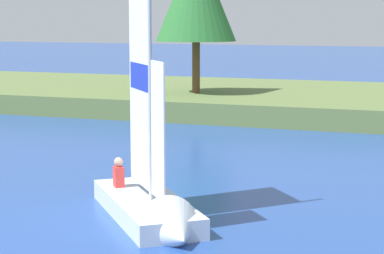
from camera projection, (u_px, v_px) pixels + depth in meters
name	position (u px, v px, depth m)	size (l,w,h in m)	color
shore_bank	(285.00, 100.00, 33.40)	(80.00, 11.90, 0.85)	#5B703D
sailboat	(155.00, 205.00, 14.74)	(3.87, 4.31, 6.49)	silver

